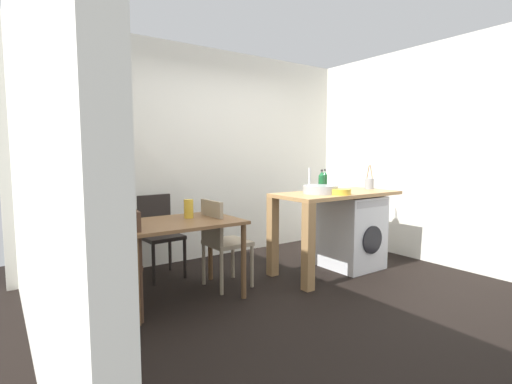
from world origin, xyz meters
TOP-DOWN VIEW (x-y plane):
  - ground_plane at (0.00, 0.00)m, footprint 5.46×5.46m
  - wall_back at (0.00, 1.75)m, footprint 4.60×0.10m
  - wall_window_side at (-2.15, 0.00)m, footprint 0.12×3.80m
  - wall_counter_side at (2.15, 0.00)m, footprint 0.10×3.80m
  - radiator at (-2.02, 0.30)m, footprint 0.10×0.80m
  - dining_table at (-0.97, 0.54)m, footprint 1.10×0.76m
  - chair_person_seat at (-1.51, 0.43)m, footprint 0.44×0.44m
  - chair_opposite at (-0.49, 0.59)m, footprint 0.41×0.41m
  - chair_spare_by_wall at (-0.87, 1.31)m, footprint 0.43×0.43m
  - kitchen_counter at (0.66, 0.31)m, footprint 1.50×0.68m
  - washing_machine at (1.13, 0.30)m, footprint 0.60×0.61m
  - sink_basin at (0.61, 0.31)m, footprint 0.38×0.38m
  - tap at (0.61, 0.49)m, footprint 0.02×0.02m
  - bottle_tall_green at (0.86, 0.54)m, footprint 0.08×0.08m
  - bottle_squat_brown at (0.95, 0.58)m, footprint 0.06×0.06m
  - mixing_bowl at (0.71, 0.11)m, footprint 0.23×0.23m
  - utensil_crock at (1.50, 0.36)m, footprint 0.11×0.11m
  - vase at (-0.82, 0.64)m, footprint 0.09×0.09m
  - scissors at (0.82, 0.21)m, footprint 0.15×0.06m

SIDE VIEW (x-z plane):
  - ground_plane at x=0.00m, z-range 0.00..0.00m
  - radiator at x=-2.02m, z-range 0.00..0.70m
  - washing_machine at x=1.13m, z-range 0.00..0.86m
  - chair_person_seat at x=-1.51m, z-range 0.06..0.96m
  - chair_opposite at x=-0.49m, z-range 0.06..0.96m
  - chair_spare_by_wall at x=-0.87m, z-range 0.06..0.96m
  - dining_table at x=-0.97m, z-range 0.27..1.01m
  - kitchen_counter at x=0.66m, z-range 0.30..1.22m
  - vase at x=-0.82m, z-range 0.74..0.92m
  - scissors at x=0.82m, z-range 0.92..0.93m
  - mixing_bowl at x=0.71m, z-range 0.92..0.99m
  - sink_basin at x=0.61m, z-range 0.92..1.01m
  - utensil_crock at x=1.50m, z-range 0.84..1.14m
  - bottle_tall_green at x=0.86m, z-range 0.91..1.16m
  - bottle_squat_brown at x=0.95m, z-range 0.91..1.16m
  - tap at x=0.61m, z-range 0.92..1.20m
  - wall_back at x=0.00m, z-range 0.00..2.70m
  - wall_counter_side at x=2.15m, z-range 0.00..2.70m
  - wall_window_side at x=-2.15m, z-range 0.00..2.70m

